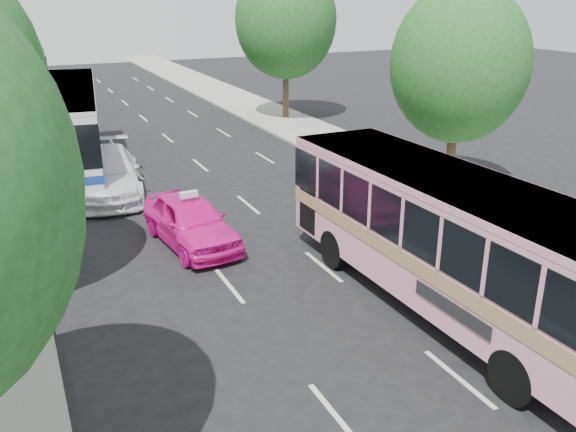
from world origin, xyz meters
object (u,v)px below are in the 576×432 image
pink_taxi (190,221)px  tour_coach_rear (10,66)px  white_pickup (107,173)px  pink_bus (446,228)px  tour_coach_front (65,122)px

pink_taxi → tour_coach_rear: bearing=90.9°
white_pickup → tour_coach_rear: size_ratio=0.44×
pink_bus → pink_taxi: 8.11m
pink_bus → tour_coach_rear: (-8.57, 38.24, 0.27)m
tour_coach_front → tour_coach_rear: tour_coach_rear is taller
pink_bus → tour_coach_front: (-7.06, 16.67, 0.11)m
tour_coach_rear → tour_coach_front: bearing=-91.5°
pink_taxi → pink_bus: bearing=-61.5°
pink_taxi → tour_coach_front: bearing=97.6°
tour_coach_front → tour_coach_rear: 21.63m
white_pickup → pink_bus: bearing=-57.2°
white_pickup → tour_coach_rear: (-2.48, 25.44, 1.54)m
pink_taxi → tour_coach_rear: tour_coach_rear is taller
pink_bus → tour_coach_rear: tour_coach_rear is taller
tour_coach_front → pink_taxi: bearing=-68.7°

